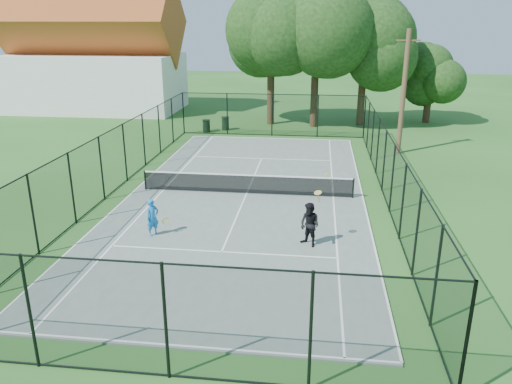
# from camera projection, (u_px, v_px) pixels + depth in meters

# --- Properties ---
(ground) EXTENTS (120.00, 120.00, 0.00)m
(ground) POSITION_uv_depth(u_px,v_px,m) (247.00, 195.00, 23.89)
(ground) COLOR #26511B
(tennis_court) EXTENTS (11.00, 24.00, 0.06)m
(tennis_court) POSITION_uv_depth(u_px,v_px,m) (247.00, 194.00, 23.88)
(tennis_court) COLOR slate
(tennis_court) RESTS_ON ground
(tennis_net) EXTENTS (10.08, 0.08, 0.95)m
(tennis_net) POSITION_uv_depth(u_px,v_px,m) (247.00, 183.00, 23.70)
(tennis_net) COLOR black
(tennis_net) RESTS_ON tennis_court
(fence) EXTENTS (13.10, 26.10, 3.00)m
(fence) POSITION_uv_depth(u_px,v_px,m) (247.00, 165.00, 23.40)
(fence) COLOR black
(fence) RESTS_ON ground
(tree_near_left) EXTENTS (6.88, 6.88, 8.97)m
(tree_near_left) POSITION_uv_depth(u_px,v_px,m) (271.00, 53.00, 38.34)
(tree_near_left) COLOR #332114
(tree_near_left) RESTS_ON ground
(tree_near_mid) EXTENTS (6.86, 6.86, 8.97)m
(tree_near_mid) POSITION_uv_depth(u_px,v_px,m) (316.00, 54.00, 37.38)
(tree_near_mid) COLOR #332114
(tree_near_mid) RESTS_ON ground
(tree_near_right) EXTENTS (6.38, 6.38, 8.80)m
(tree_near_right) POSITION_uv_depth(u_px,v_px,m) (364.00, 52.00, 37.85)
(tree_near_right) COLOR #332114
(tree_near_right) RESTS_ON ground
(tree_far_right) EXTENTS (4.13, 4.13, 5.47)m
(tree_far_right) POSITION_uv_depth(u_px,v_px,m) (430.00, 80.00, 39.72)
(tree_far_right) COLOR #332114
(tree_far_right) RESTS_ON ground
(building) EXTENTS (15.30, 8.15, 11.87)m
(building) POSITION_uv_depth(u_px,v_px,m) (94.00, 55.00, 44.88)
(building) COLOR silver
(building) RESTS_ON ground
(trash_bin_left) EXTENTS (0.58, 0.58, 0.93)m
(trash_bin_left) POSITION_uv_depth(u_px,v_px,m) (206.00, 126.00, 37.08)
(trash_bin_left) COLOR black
(trash_bin_left) RESTS_ON ground
(trash_bin_right) EXTENTS (0.58, 0.58, 1.02)m
(trash_bin_right) POSITION_uv_depth(u_px,v_px,m) (225.00, 123.00, 37.77)
(trash_bin_right) COLOR black
(trash_bin_right) RESTS_ON ground
(utility_pole) EXTENTS (1.40, 0.30, 7.46)m
(utility_pole) POSITION_uv_depth(u_px,v_px,m) (404.00, 92.00, 30.12)
(utility_pole) COLOR #4C3823
(utility_pole) RESTS_ON ground
(player_blue) EXTENTS (0.89, 0.63, 1.45)m
(player_blue) POSITION_uv_depth(u_px,v_px,m) (153.00, 217.00, 19.04)
(player_blue) COLOR blue
(player_blue) RESTS_ON tennis_court
(player_black) EXTENTS (1.08, 1.20, 2.61)m
(player_black) POSITION_uv_depth(u_px,v_px,m) (310.00, 225.00, 18.11)
(player_black) COLOR black
(player_black) RESTS_ON tennis_court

